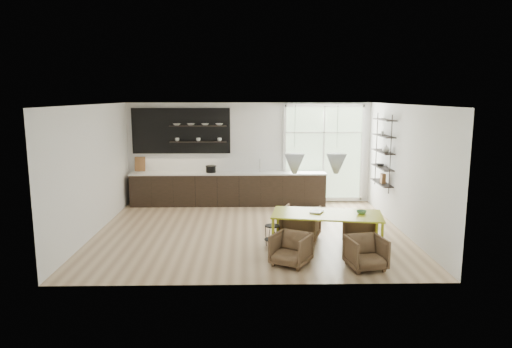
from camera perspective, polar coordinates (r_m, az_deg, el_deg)
name	(u,v)px	position (r m, az deg, el deg)	size (l,w,h in m)	color
room	(273,162)	(11.37, 2.14, 1.51)	(7.02, 6.01, 2.91)	#D4B58D
kitchen_run	(225,184)	(13.08, -3.86, -1.24)	(5.54, 0.69, 2.75)	black
right_shelving	(383,154)	(11.90, 15.62, 2.45)	(0.26, 1.22, 1.90)	black
dining_table	(327,216)	(9.19, 8.86, -5.23)	(2.28, 1.32, 0.78)	#B2B61C
armchair_back_left	(301,223)	(9.98, 5.61, -6.16)	(0.77, 0.79, 0.72)	brown
armchair_back_right	(359,226)	(10.15, 12.72, -6.31)	(0.69, 0.71, 0.64)	brown
armchair_front_left	(291,249)	(8.54, 4.40, -9.34)	(0.64, 0.65, 0.60)	brown
armchair_front_right	(366,253)	(8.57, 13.57, -9.54)	(0.64, 0.65, 0.60)	brown
wire_stool	(272,232)	(9.62, 2.05, -7.29)	(0.33, 0.33, 0.42)	black
table_book	(311,211)	(9.27, 6.95, -4.62)	(0.22, 0.30, 0.03)	white
table_bowl	(361,212)	(9.29, 13.05, -4.67)	(0.19, 0.19, 0.06)	#508253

